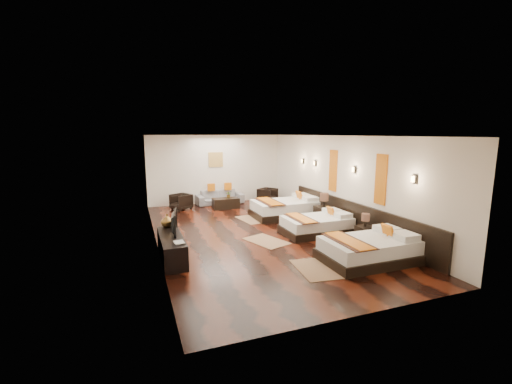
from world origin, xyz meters
name	(u,v)px	position (x,y,z in m)	size (l,w,h in m)	color
floor	(256,234)	(0.00, 0.00, 0.00)	(5.50, 9.50, 0.01)	black
ceiling	(256,136)	(0.00, 0.00, 2.80)	(5.50, 9.50, 0.01)	white
back_wall	(216,169)	(0.00, 4.75, 1.40)	(5.50, 0.01, 2.80)	silver
left_wall	(154,192)	(-2.75, 0.00, 1.40)	(0.01, 9.50, 2.80)	silver
right_wall	(339,181)	(2.75, 0.00, 1.40)	(0.01, 9.50, 2.80)	silver
headboard_panel	(352,217)	(2.71, -0.80, 0.45)	(0.08, 6.60, 0.90)	black
bed_near	(370,249)	(1.70, -2.88, 0.28)	(2.13, 1.34, 0.81)	black
bed_mid	(317,225)	(1.69, -0.58, 0.26)	(1.96, 1.23, 0.75)	black
bed_far	(286,208)	(1.70, 1.55, 0.30)	(2.28, 1.43, 0.87)	black
nightstand_a	(365,232)	(2.44, -1.75, 0.28)	(0.40, 0.40, 0.79)	black
nightstand_b	(324,213)	(2.44, 0.30, 0.35)	(0.50, 0.50, 0.99)	black
jute_mat_near	(315,269)	(0.31, -2.88, 0.01)	(0.75, 1.20, 0.01)	#926B4A
jute_mat_mid	(266,241)	(0.03, -0.75, 0.01)	(0.75, 1.20, 0.01)	#926B4A
jute_mat_far	(252,219)	(0.46, 1.57, 0.01)	(0.75, 1.20, 0.01)	#926B4A
tv_console	(172,247)	(-2.50, -1.19, 0.28)	(0.50, 1.80, 0.55)	black
tv	(172,222)	(-2.45, -0.94, 0.81)	(0.89, 0.12, 0.51)	black
book	(174,243)	(-2.50, -1.77, 0.56)	(0.21, 0.28, 0.03)	black
figurine	(167,221)	(-2.50, -0.38, 0.71)	(0.32, 0.32, 0.33)	brown
sofa	(220,197)	(0.07, 4.45, 0.28)	(1.91, 0.75, 0.56)	slate
armchair_left	(181,202)	(-1.57, 3.91, 0.30)	(0.65, 0.67, 0.61)	black
armchair_right	(268,195)	(2.00, 3.96, 0.31)	(0.66, 0.68, 0.62)	black
coffee_table	(226,203)	(0.07, 3.53, 0.20)	(1.00, 0.50, 0.40)	black
table_plant	(229,194)	(0.22, 3.60, 0.53)	(0.24, 0.20, 0.26)	#1F541C
orange_panel_a	(381,179)	(2.73, -1.90, 1.70)	(0.04, 0.40, 1.30)	#D86014
orange_panel_b	(333,171)	(2.73, 0.30, 1.70)	(0.04, 0.40, 1.30)	#D86014
sconce_near	(414,179)	(2.70, -3.00, 1.85)	(0.07, 0.12, 0.18)	black
sconce_mid	(354,169)	(2.70, -0.80, 1.85)	(0.07, 0.12, 0.18)	black
sconce_far	(315,163)	(2.70, 1.40, 1.85)	(0.07, 0.12, 0.18)	black
sconce_lounge	(303,161)	(2.70, 2.30, 1.85)	(0.07, 0.12, 0.18)	black
gold_artwork	(216,160)	(0.00, 4.73, 1.80)	(0.60, 0.04, 0.60)	#AD873F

